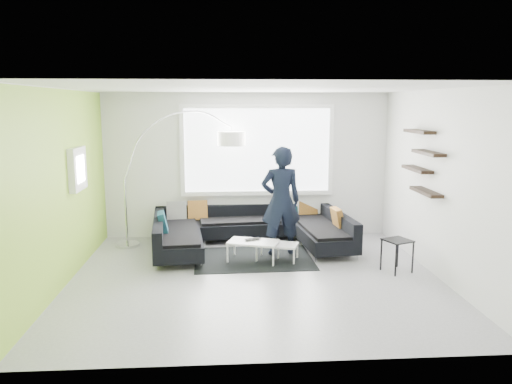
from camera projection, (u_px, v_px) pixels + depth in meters
ground at (255, 278)px, 7.50m from camera, size 5.50×5.50×0.00m
room_shell at (257, 157)px, 7.38m from camera, size 5.54×5.04×2.82m
sectional_sofa at (251, 231)px, 8.95m from camera, size 3.60×2.44×0.74m
rug at (254, 259)px, 8.42m from camera, size 2.00×1.48×0.01m
coffee_table at (265, 251)px, 8.30m from camera, size 1.18×0.90×0.34m
arc_lamp at (124, 180)px, 8.98m from camera, size 2.45×1.36×2.47m
side_table at (397, 256)px, 7.74m from camera, size 0.49×0.49×0.51m
person at (281, 201)px, 8.53m from camera, size 0.76×0.57×1.88m
laptop at (254, 240)px, 8.29m from camera, size 0.42×0.39×0.02m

